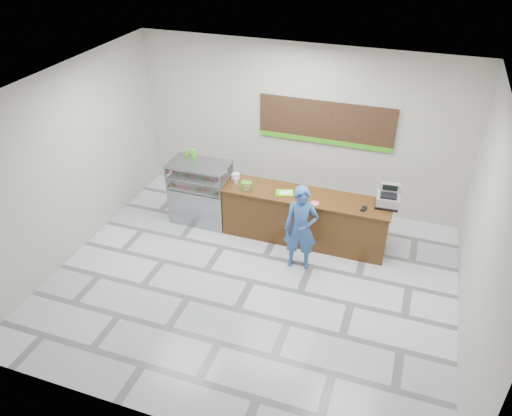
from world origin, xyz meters
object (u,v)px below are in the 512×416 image
(display_case, at_px, (201,192))
(cash_register, at_px, (388,198))
(sales_counter, at_px, (305,218))
(customer, at_px, (301,228))
(serving_tray, at_px, (285,193))

(display_case, xyz_separation_m, cash_register, (3.72, 0.16, 0.50))
(cash_register, bearing_deg, sales_counter, -178.63)
(sales_counter, xyz_separation_m, display_case, (-2.22, -0.00, 0.16))
(sales_counter, distance_m, customer, 0.88)
(cash_register, xyz_separation_m, customer, (-1.38, -0.97, -0.35))
(sales_counter, relative_size, serving_tray, 8.15)
(cash_register, relative_size, serving_tray, 1.17)
(display_case, height_order, cash_register, cash_register)
(display_case, xyz_separation_m, serving_tray, (1.82, -0.06, 0.36))
(serving_tray, bearing_deg, cash_register, -10.61)
(display_case, relative_size, cash_register, 2.83)
(cash_register, height_order, customer, customer)
(sales_counter, xyz_separation_m, serving_tray, (-0.40, -0.06, 0.52))
(cash_register, xyz_separation_m, serving_tray, (-1.90, -0.22, -0.14))
(display_case, distance_m, cash_register, 3.76)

